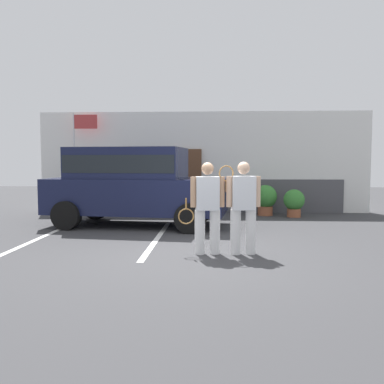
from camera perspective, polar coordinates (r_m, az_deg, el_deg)
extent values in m
plane|color=#38383A|center=(7.59, 0.31, -8.61)|extent=(40.00, 40.00, 0.00)
cube|color=silver|center=(9.83, -20.13, -5.89)|extent=(0.12, 4.40, 0.01)
cube|color=silver|center=(9.13, -4.83, -6.40)|extent=(0.12, 4.40, 0.01)
cube|color=white|center=(13.80, 1.52, 4.17)|extent=(10.96, 0.30, 3.34)
cube|color=#4C4C51|center=(13.65, 1.49, -0.53)|extent=(9.21, 0.10, 1.10)
cube|color=brown|center=(13.62, -0.57, 1.57)|extent=(0.90, 0.06, 2.10)
cube|color=#141938|center=(10.88, -7.55, -0.47)|extent=(4.78, 2.40, 0.90)
cube|color=#141938|center=(10.92, -8.86, 4.00)|extent=(3.08, 2.07, 0.80)
cube|color=black|center=(10.92, -8.86, 3.89)|extent=(3.02, 2.09, 0.44)
cylinder|color=black|center=(11.51, 1.26, -2.37)|extent=(0.74, 0.34, 0.72)
cylinder|color=black|center=(9.65, -0.33, -3.66)|extent=(0.74, 0.34, 0.72)
cylinder|color=black|center=(12.33, -13.15, -2.04)|extent=(0.74, 0.34, 0.72)
cylinder|color=black|center=(10.62, -17.08, -3.13)|extent=(0.74, 0.34, 0.72)
cylinder|color=white|center=(7.55, 3.20, -5.55)|extent=(0.19, 0.19, 0.81)
cylinder|color=white|center=(7.52, 1.10, -5.58)|extent=(0.19, 0.19, 0.81)
cube|color=silver|center=(7.44, 2.17, -0.18)|extent=(0.44, 0.31, 0.61)
sphere|color=tan|center=(7.42, 2.18, 3.28)|extent=(0.22, 0.22, 0.22)
cylinder|color=tan|center=(7.47, 4.15, 0.03)|extent=(0.10, 0.10, 0.55)
cylinder|color=tan|center=(7.42, 0.17, 0.01)|extent=(0.10, 0.10, 0.55)
torus|color=olive|center=(7.50, -0.83, -3.40)|extent=(0.37, 0.07, 0.37)
cylinder|color=olive|center=(7.48, -0.83, -1.62)|extent=(0.03, 0.03, 0.20)
cylinder|color=white|center=(7.60, 8.15, -5.50)|extent=(0.19, 0.19, 0.82)
cylinder|color=white|center=(7.55, 6.07, -5.54)|extent=(0.19, 0.19, 0.82)
cube|color=silver|center=(7.49, 7.17, -0.13)|extent=(0.44, 0.30, 0.61)
sphere|color=beige|center=(7.46, 7.20, 3.32)|extent=(0.23, 0.23, 0.23)
cylinder|color=beige|center=(7.53, 9.12, 0.07)|extent=(0.10, 0.10, 0.56)
cylinder|color=beige|center=(7.44, 5.19, 0.06)|extent=(0.10, 0.10, 0.56)
torus|color=olive|center=(7.47, 4.79, 2.60)|extent=(0.28, 0.14, 0.29)
cylinder|color=olive|center=(7.48, 4.78, 0.80)|extent=(0.03, 0.03, 0.20)
cylinder|color=#9E5638|center=(13.12, 10.13, -2.58)|extent=(0.47, 0.47, 0.29)
sphere|color=#387F33|center=(13.07, 10.16, -0.62)|extent=(0.73, 0.73, 0.73)
cylinder|color=#9E5638|center=(12.91, 13.97, -2.82)|extent=(0.41, 0.41, 0.25)
sphere|color=#387F33|center=(12.87, 14.00, -1.06)|extent=(0.64, 0.64, 0.64)
cylinder|color=silver|center=(14.04, -16.02, 3.85)|extent=(0.05, 0.05, 3.26)
cube|color=#B23838|center=(13.98, -14.56, 9.44)|extent=(0.75, 0.04, 0.45)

